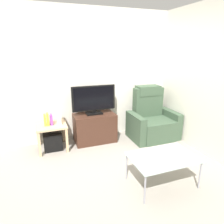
{
  "coord_description": "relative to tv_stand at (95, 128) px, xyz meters",
  "views": [
    {
      "loc": [
        -0.89,
        -2.91,
        1.83
      ],
      "look_at": [
        0.38,
        0.5,
        0.7
      ],
      "focal_mm": 32.72,
      "sensor_mm": 36.0,
      "label": 1
    }
  ],
  "objects": [
    {
      "name": "coffee_table",
      "position": [
        0.49,
        -1.68,
        0.11
      ],
      "size": [
        0.9,
        0.6,
        0.42
      ],
      "color": "#B2C6C1",
      "rests_on": "ground"
    },
    {
      "name": "wall_side",
      "position": [
        1.75,
        -0.84,
        1.01
      ],
      "size": [
        0.06,
        4.48,
        2.6
      ],
      "primitive_type": "cube",
      "color": "beige",
      "rests_on": "ground"
    },
    {
      "name": "recliner_armchair",
      "position": [
        1.21,
        -0.2,
        0.08
      ],
      "size": [
        0.98,
        0.78,
        1.08
      ],
      "rotation": [
        0.0,
        0.0,
        0.03
      ],
      "color": "#384C38",
      "rests_on": "ground"
    },
    {
      "name": "book_middle",
      "position": [
        -0.9,
        -0.06,
        0.32
      ],
      "size": [
        0.04,
        0.12,
        0.23
      ],
      "primitive_type": "cube",
      "color": "gold",
      "rests_on": "side_table"
    },
    {
      "name": "ground_plane",
      "position": [
        -0.13,
        -0.84,
        -0.29
      ],
      "size": [
        6.4,
        6.4,
        0.0
      ],
      "primitive_type": "plane",
      "color": "gray"
    },
    {
      "name": "game_console",
      "position": [
        -0.7,
        -0.03,
        0.35
      ],
      "size": [
        0.07,
        0.2,
        0.29
      ],
      "primitive_type": "cube",
      "color": "white",
      "rests_on": "side_table"
    },
    {
      "name": "television",
      "position": [
        -0.0,
        0.02,
        0.59
      ],
      "size": [
        0.86,
        0.2,
        0.57
      ],
      "color": "black",
      "rests_on": "tv_stand"
    },
    {
      "name": "tv_stand",
      "position": [
        0.0,
        0.0,
        0.0
      ],
      "size": [
        0.82,
        0.46,
        0.58
      ],
      "color": "#3D2319",
      "rests_on": "ground"
    },
    {
      "name": "book_leftmost",
      "position": [
        -0.95,
        -0.06,
        0.31
      ],
      "size": [
        0.04,
        0.11,
        0.21
      ],
      "primitive_type": "cube",
      "color": "gold",
      "rests_on": "side_table"
    },
    {
      "name": "subwoofer_box",
      "position": [
        -0.85,
        -0.04,
        -0.13
      ],
      "size": [
        0.33,
        0.33,
        0.33
      ],
      "primitive_type": "cube",
      "color": "black",
      "rests_on": "ground"
    },
    {
      "name": "cell_phone",
      "position": [
        0.56,
        -1.6,
        0.14
      ],
      "size": [
        0.12,
        0.17,
        0.01
      ],
      "primitive_type": "cube",
      "rotation": [
        0.0,
        0.0,
        0.4
      ],
      "color": "#B7B7BC",
      "rests_on": "coffee_table"
    },
    {
      "name": "book_rightmost",
      "position": [
        -0.84,
        -0.06,
        0.3
      ],
      "size": [
        0.05,
        0.12,
        0.2
      ],
      "primitive_type": "cube",
      "color": "purple",
      "rests_on": "side_table"
    },
    {
      "name": "side_table",
      "position": [
        -0.85,
        -0.04,
        0.12
      ],
      "size": [
        0.54,
        0.54,
        0.49
      ],
      "color": "tan",
      "rests_on": "ground"
    },
    {
      "name": "wall_back",
      "position": [
        -0.13,
        0.29,
        1.01
      ],
      "size": [
        6.4,
        0.06,
        2.6
      ],
      "primitive_type": "cube",
      "color": "beige",
      "rests_on": "ground"
    }
  ]
}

